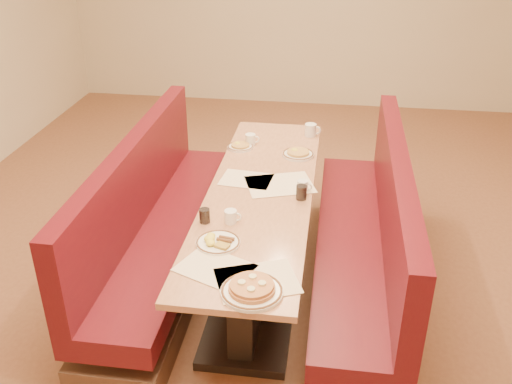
# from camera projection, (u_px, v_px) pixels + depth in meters

# --- Properties ---
(ground) EXTENTS (8.00, 8.00, 0.00)m
(ground) POSITION_uv_depth(u_px,v_px,m) (260.00, 281.00, 4.19)
(ground) COLOR #9E6647
(ground) RESTS_ON ground
(room_envelope) EXTENTS (6.04, 8.04, 2.82)m
(room_envelope) POSITION_uv_depth(u_px,v_px,m) (261.00, 10.00, 3.28)
(room_envelope) COLOR beige
(room_envelope) RESTS_ON ground
(diner_table) EXTENTS (0.70, 2.50, 0.75)m
(diner_table) POSITION_uv_depth(u_px,v_px,m) (260.00, 238.00, 4.02)
(diner_table) COLOR black
(diner_table) RESTS_ON ground
(booth_left) EXTENTS (0.55, 2.50, 1.05)m
(booth_left) POSITION_uv_depth(u_px,v_px,m) (160.00, 231.00, 4.11)
(booth_left) COLOR #4C3326
(booth_left) RESTS_ON ground
(booth_right) EXTENTS (0.55, 2.50, 1.05)m
(booth_right) POSITION_uv_depth(u_px,v_px,m) (365.00, 248.00, 3.93)
(booth_right) COLOR #4C3326
(booth_right) RESTS_ON ground
(placemat_near_left) EXTENTS (0.46, 0.41, 0.00)m
(placemat_near_left) POSITION_uv_depth(u_px,v_px,m) (215.00, 268.00, 3.05)
(placemat_near_left) COLOR #FFEFC7
(placemat_near_left) RESTS_ON diner_table
(placemat_near_right) EXTENTS (0.50, 0.44, 0.00)m
(placemat_near_right) POSITION_uv_depth(u_px,v_px,m) (257.00, 281.00, 2.95)
(placemat_near_right) COLOR #FFEFC7
(placemat_near_right) RESTS_ON diner_table
(placemat_far_left) EXTENTS (0.37, 0.29, 0.00)m
(placemat_far_left) POSITION_uv_depth(u_px,v_px,m) (246.00, 179.00, 3.98)
(placemat_far_left) COLOR #FFEFC7
(placemat_far_left) RESTS_ON diner_table
(placemat_far_right) EXTENTS (0.53, 0.46, 0.00)m
(placemat_far_right) POSITION_uv_depth(u_px,v_px,m) (280.00, 184.00, 3.91)
(placemat_far_right) COLOR #FFEFC7
(placemat_far_right) RESTS_ON diner_table
(pancake_plate) EXTENTS (0.32, 0.32, 0.07)m
(pancake_plate) POSITION_uv_depth(u_px,v_px,m) (252.00, 289.00, 2.85)
(pancake_plate) COLOR white
(pancake_plate) RESTS_ON diner_table
(eggs_plate) EXTENTS (0.26, 0.26, 0.05)m
(eggs_plate) POSITION_uv_depth(u_px,v_px,m) (217.00, 242.00, 3.25)
(eggs_plate) COLOR white
(eggs_plate) RESTS_ON diner_table
(extra_plate_mid) EXTENTS (0.24, 0.24, 0.05)m
(extra_plate_mid) POSITION_uv_depth(u_px,v_px,m) (298.00, 154.00, 4.34)
(extra_plate_mid) COLOR white
(extra_plate_mid) RESTS_ON diner_table
(extra_plate_far) EXTENTS (0.20, 0.20, 0.04)m
(extra_plate_far) POSITION_uv_depth(u_px,v_px,m) (240.00, 146.00, 4.47)
(extra_plate_far) COLOR white
(extra_plate_far) RESTS_ON diner_table
(coffee_mug_a) EXTENTS (0.10, 0.07, 0.08)m
(coffee_mug_a) POSITION_uv_depth(u_px,v_px,m) (303.00, 186.00, 3.82)
(coffee_mug_a) COLOR white
(coffee_mug_a) RESTS_ON diner_table
(coffee_mug_b) EXTENTS (0.11, 0.08, 0.08)m
(coffee_mug_b) POSITION_uv_depth(u_px,v_px,m) (231.00, 216.00, 3.46)
(coffee_mug_b) COLOR white
(coffee_mug_b) RESTS_ON diner_table
(coffee_mug_c) EXTENTS (0.13, 0.09, 0.10)m
(coffee_mug_c) POSITION_uv_depth(u_px,v_px,m) (311.00, 130.00, 4.67)
(coffee_mug_c) COLOR white
(coffee_mug_c) RESTS_ON diner_table
(coffee_mug_d) EXTENTS (0.11, 0.08, 0.09)m
(coffee_mug_d) POSITION_uv_depth(u_px,v_px,m) (251.00, 139.00, 4.51)
(coffee_mug_d) COLOR white
(coffee_mug_d) RESTS_ON diner_table
(soda_tumbler_near) EXTENTS (0.07, 0.07, 0.09)m
(soda_tumbler_near) POSITION_uv_depth(u_px,v_px,m) (205.00, 216.00, 3.46)
(soda_tumbler_near) COLOR black
(soda_tumbler_near) RESTS_ON diner_table
(soda_tumbler_mid) EXTENTS (0.07, 0.07, 0.10)m
(soda_tumbler_mid) POSITION_uv_depth(u_px,v_px,m) (301.00, 192.00, 3.72)
(soda_tumbler_mid) COLOR black
(soda_tumbler_mid) RESTS_ON diner_table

